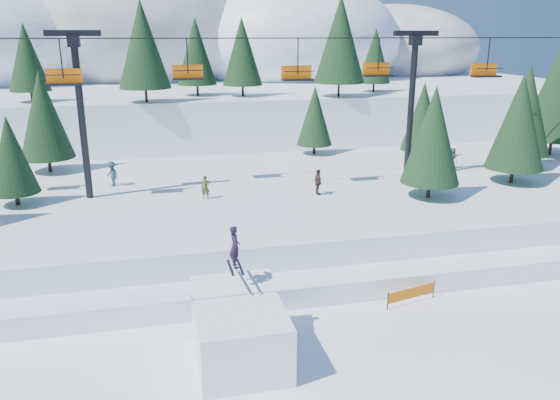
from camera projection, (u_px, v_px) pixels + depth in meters
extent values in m
plane|color=white|center=(298.00, 375.00, 20.92)|extent=(160.00, 160.00, 0.00)
cube|color=white|center=(230.00, 206.00, 37.32)|extent=(70.00, 22.00, 2.50)
cube|color=white|center=(258.00, 276.00, 28.21)|extent=(70.00, 6.00, 1.10)
cube|color=white|center=(183.00, 99.00, 83.39)|extent=(110.00, 60.00, 6.00)
ellipsoid|color=#605B59|center=(138.00, 30.00, 88.40)|extent=(44.00, 39.60, 26.40)
ellipsoid|color=white|center=(294.00, 42.00, 86.74)|extent=(34.00, 30.60, 19.72)
ellipsoid|color=#605B59|center=(394.00, 49.00, 97.08)|extent=(30.00, 27.00, 15.00)
cylinder|color=black|center=(146.00, 95.00, 54.60)|extent=(0.26, 0.26, 1.38)
cone|color=#1D3E1C|center=(143.00, 44.00, 53.17)|extent=(5.11, 5.11, 8.45)
cylinder|color=black|center=(243.00, 91.00, 60.18)|extent=(0.26, 0.26, 1.18)
cone|color=#1D3E1C|center=(242.00, 51.00, 58.96)|extent=(4.37, 4.37, 7.23)
cylinder|color=black|center=(339.00, 90.00, 59.60)|extent=(0.26, 0.26, 1.48)
cone|color=#1D3E1C|center=(340.00, 39.00, 58.06)|extent=(5.50, 5.50, 9.10)
cylinder|color=black|center=(32.00, 96.00, 54.92)|extent=(0.26, 0.26, 1.08)
cone|color=#1D3E1C|center=(27.00, 57.00, 53.80)|extent=(4.01, 4.01, 6.63)
cylinder|color=black|center=(374.00, 87.00, 64.75)|extent=(0.26, 0.26, 1.02)
cone|color=#1D3E1C|center=(375.00, 56.00, 63.69)|extent=(3.78, 3.78, 6.26)
cylinder|color=black|center=(198.00, 90.00, 60.91)|extent=(0.26, 0.26, 1.17)
cone|color=#1D3E1C|center=(196.00, 51.00, 59.70)|extent=(4.35, 4.35, 7.19)
cube|color=white|center=(240.00, 336.00, 21.45)|extent=(3.45, 4.27, 2.34)
cube|color=white|center=(233.00, 287.00, 22.80)|extent=(3.45, 1.49, 0.83)
imported|color=black|center=(235.00, 247.00, 22.06)|extent=(0.49, 0.69, 1.77)
cube|color=black|center=(230.00, 268.00, 22.27)|extent=(0.11, 1.65, 0.03)
cube|color=black|center=(240.00, 267.00, 22.36)|extent=(0.11, 1.65, 0.03)
cylinder|color=black|center=(82.00, 120.00, 33.54)|extent=(0.44, 0.44, 10.00)
cube|color=black|center=(73.00, 33.00, 32.05)|extent=(3.20, 0.35, 0.35)
cube|color=black|center=(74.00, 41.00, 32.18)|extent=(0.70, 0.70, 0.70)
cylinder|color=black|center=(411.00, 109.00, 38.35)|extent=(0.44, 0.44, 10.00)
cube|color=black|center=(416.00, 33.00, 36.87)|extent=(3.20, 0.35, 0.35)
cube|color=black|center=(416.00, 40.00, 37.00)|extent=(0.70, 0.70, 0.70)
cylinder|color=black|center=(260.00, 38.00, 33.43)|extent=(46.00, 0.06, 0.06)
cylinder|color=black|center=(253.00, 38.00, 35.67)|extent=(46.00, 0.06, 0.06)
cylinder|color=black|center=(61.00, 59.00, 31.20)|extent=(0.08, 0.08, 2.20)
cube|color=black|center=(64.00, 84.00, 31.63)|extent=(2.00, 0.75, 0.12)
cube|color=#FF6B08|center=(64.00, 76.00, 31.85)|extent=(2.00, 0.10, 0.85)
cylinder|color=black|center=(62.00, 75.00, 31.14)|extent=(2.00, 0.06, 0.06)
cylinder|color=black|center=(187.00, 56.00, 35.04)|extent=(0.08, 0.08, 2.20)
cube|color=black|center=(188.00, 79.00, 35.46)|extent=(2.00, 0.75, 0.12)
cube|color=#FF6B08|center=(188.00, 71.00, 35.69)|extent=(2.00, 0.10, 0.85)
cylinder|color=black|center=(188.00, 71.00, 34.98)|extent=(2.00, 0.06, 0.06)
cylinder|color=black|center=(298.00, 56.00, 34.28)|extent=(0.08, 0.08, 2.20)
cube|color=black|center=(298.00, 80.00, 34.70)|extent=(2.00, 0.75, 0.12)
cube|color=#FF6B08|center=(296.00, 72.00, 34.92)|extent=(2.00, 0.10, 0.85)
cylinder|color=black|center=(299.00, 71.00, 34.21)|extent=(2.00, 0.06, 0.06)
cylinder|color=black|center=(379.00, 54.00, 37.93)|extent=(0.08, 0.08, 2.20)
cube|color=black|center=(378.00, 76.00, 38.35)|extent=(2.00, 0.75, 0.12)
cube|color=#FF6B08|center=(376.00, 69.00, 38.58)|extent=(2.00, 0.10, 0.85)
cylinder|color=black|center=(380.00, 68.00, 37.87)|extent=(2.00, 0.06, 0.06)
cylinder|color=black|center=(488.00, 55.00, 37.23)|extent=(0.08, 0.08, 2.20)
cube|color=black|center=(486.00, 76.00, 37.65)|extent=(2.00, 0.75, 0.12)
cube|color=#FF6B08|center=(484.00, 69.00, 37.87)|extent=(2.00, 0.10, 0.85)
cylinder|color=black|center=(490.00, 68.00, 37.17)|extent=(2.00, 0.06, 0.06)
cylinder|color=black|center=(512.00, 175.00, 38.38)|extent=(0.26, 0.26, 1.06)
cone|color=#1D3E1C|center=(519.00, 122.00, 37.28)|extent=(3.92, 3.92, 6.49)
cylinder|color=black|center=(519.00, 160.00, 42.79)|extent=(0.26, 0.26, 1.11)
cone|color=#1D3E1C|center=(526.00, 110.00, 41.64)|extent=(4.11, 4.11, 6.80)
cylinder|color=black|center=(550.00, 147.00, 47.16)|extent=(0.26, 0.26, 1.41)
cone|color=#1D3E1C|center=(559.00, 88.00, 45.70)|extent=(5.24, 5.24, 8.66)
cylinder|color=black|center=(420.00, 155.00, 45.22)|extent=(0.26, 0.26, 0.89)
cone|color=#1D3E1C|center=(423.00, 116.00, 44.29)|extent=(3.32, 3.32, 5.49)
cylinder|color=black|center=(50.00, 165.00, 41.51)|extent=(0.26, 0.26, 1.06)
cone|color=#1D3E1C|center=(43.00, 115.00, 40.41)|extent=(3.94, 3.94, 6.51)
cylinder|color=black|center=(314.00, 149.00, 47.67)|extent=(0.26, 0.26, 0.83)
cone|color=#1D3E1C|center=(315.00, 115.00, 46.82)|extent=(3.07, 3.07, 5.07)
cylinder|color=black|center=(17.00, 199.00, 33.37)|extent=(0.26, 0.26, 0.77)
cone|color=#1D3E1C|center=(11.00, 155.00, 32.57)|extent=(2.86, 2.86, 4.74)
cylinder|color=black|center=(428.00, 190.00, 34.89)|extent=(0.26, 0.26, 0.99)
cone|color=#1D3E1C|center=(433.00, 135.00, 33.86)|extent=(3.69, 3.69, 6.10)
imported|color=#1F3A46|center=(112.00, 174.00, 37.35)|extent=(1.18, 1.30, 1.75)
imported|color=#223A30|center=(452.00, 158.00, 42.37)|extent=(0.79, 0.93, 1.63)
imported|color=#442B24|center=(318.00, 182.00, 35.34)|extent=(0.52, 1.04, 1.70)
imported|color=#42421C|center=(205.00, 187.00, 34.48)|extent=(0.62, 0.47, 1.50)
cylinder|color=black|center=(388.00, 301.00, 25.77)|extent=(0.06, 0.06, 0.90)
cylinder|color=black|center=(434.00, 289.00, 26.97)|extent=(0.06, 0.06, 0.90)
cube|color=#FF6B08|center=(411.00, 293.00, 26.34)|extent=(2.73, 0.69, 0.55)
cylinder|color=black|center=(448.00, 271.00, 29.09)|extent=(0.06, 0.06, 0.90)
cylinder|color=black|center=(486.00, 261.00, 30.34)|extent=(0.06, 0.06, 0.90)
cube|color=#FF6B08|center=(468.00, 264.00, 29.68)|extent=(2.72, 0.75, 0.55)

